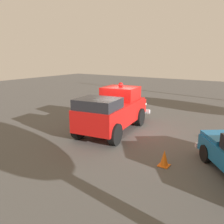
% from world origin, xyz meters
% --- Properties ---
extents(ground_plane, '(60.00, 60.00, 0.00)m').
position_xyz_m(ground_plane, '(0.00, 0.00, 0.00)').
color(ground_plane, '#514F4C').
extents(vintage_fire_truck, '(6.19, 3.05, 2.59)m').
position_xyz_m(vintage_fire_truck, '(-0.36, 0.47, 1.20)').
color(vintage_fire_truck, black).
rests_on(vintage_fire_truck, ground).
extents(lawn_chair_near_truck, '(0.68, 0.68, 1.02)m').
position_xyz_m(lawn_chair_near_truck, '(4.07, 2.35, 0.59)').
color(lawn_chair_near_truck, '#B7BABF').
rests_on(lawn_chair_near_truck, ground).
extents(spectator_seated, '(0.65, 0.60, 1.29)m').
position_xyz_m(spectator_seated, '(3.96, 2.27, 0.70)').
color(spectator_seated, '#383842').
rests_on(spectator_seated, ground).
extents(traffic_cone, '(0.40, 0.40, 0.64)m').
position_xyz_m(traffic_cone, '(-2.97, -3.51, 0.31)').
color(traffic_cone, orange).
rests_on(traffic_cone, ground).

